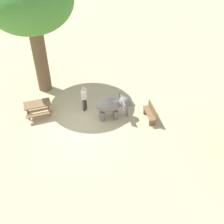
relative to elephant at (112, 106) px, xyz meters
name	(u,v)px	position (x,y,z in m)	size (l,w,h in m)	color
ground_plane	(82,122)	(0.93, -1.50, -0.84)	(60.00, 60.00, 0.00)	tan
elephant	(112,106)	(0.00, 0.00, 0.00)	(1.60, 1.84, 1.32)	slate
person_handler	(84,97)	(-0.18, -1.76, 0.11)	(0.50, 0.32, 1.62)	#3F3833
shade_tree_main	(30,2)	(-1.57, -5.19, 4.72)	(5.15, 4.72, 7.51)	brown
wooden_bench	(151,113)	(-0.51, 2.13, -0.37)	(1.41, 1.04, 0.88)	brown
picnic_table_near	(38,106)	(1.05, -4.17, -0.25)	(2.09, 2.09, 0.78)	brown
feed_bucket	(130,102)	(-1.54, 0.65, -0.68)	(0.36, 0.36, 0.32)	gray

